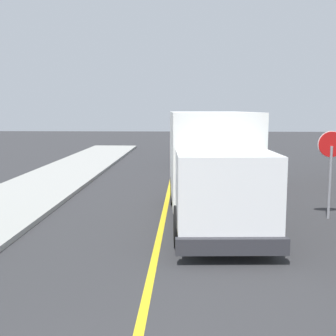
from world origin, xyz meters
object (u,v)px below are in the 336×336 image
box_truck (212,161)px  parked_car_mid (203,151)px  parked_car_furthest (201,137)px  parked_car_near (229,165)px  parked_car_far (203,143)px  stop_sign (331,158)px

box_truck → parked_car_mid: box_truck is taller
box_truck → parked_car_furthest: box_truck is taller
parked_car_near → parked_car_furthest: same height
parked_car_mid → parked_car_far: (0.26, 6.32, 0.00)m
box_truck → parked_car_furthest: 26.36m
box_truck → parked_car_far: box_truck is taller
box_truck → parked_car_mid: (0.20, 12.89, -0.97)m
parked_car_far → stop_sign: (3.07, -18.95, 1.06)m
parked_car_mid → box_truck: bearing=-90.9°
parked_car_mid → parked_car_furthest: 13.45m
box_truck → parked_car_furthest: bearing=88.8°
stop_sign → parked_car_far: bearing=99.2°
parked_car_far → box_truck: bearing=-91.4°
parked_car_far → parked_car_furthest: 7.12m
parked_car_near → parked_car_furthest: size_ratio=0.99×
stop_sign → parked_car_near: bearing=111.2°
parked_car_near → stop_sign: (2.40, -6.17, 1.06)m
box_truck → stop_sign: 3.55m
box_truck → parked_car_near: size_ratio=1.65×
parked_car_furthest → stop_sign: (2.99, -26.08, 1.06)m
parked_car_furthest → stop_sign: size_ratio=1.68×
parked_car_near → parked_car_far: (-0.67, 12.78, 0.00)m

